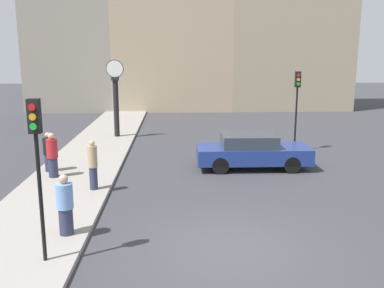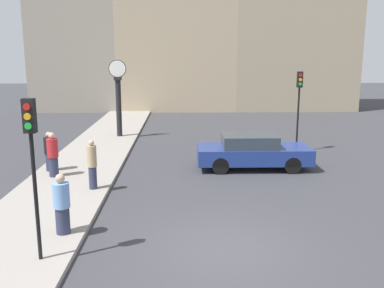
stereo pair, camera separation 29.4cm
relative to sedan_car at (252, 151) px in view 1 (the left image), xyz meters
name	(u,v)px [view 1 (the left image)]	position (x,y,z in m)	size (l,w,h in m)	color
ground_plane	(230,249)	(-1.92, -7.68, -0.76)	(120.00, 120.00, 0.00)	#38383D
sidewalk_corner	(97,147)	(-7.30, 4.10, -0.69)	(3.36, 27.56, 0.14)	gray
building_row	(194,20)	(-1.60, 20.00, 6.83)	(27.36, 5.00, 16.43)	gray
sedan_car	(252,151)	(0.00, 0.00, 0.00)	(4.79, 1.90, 1.48)	navy
traffic_light_near	(37,147)	(-6.33, -8.37, 2.08)	(0.26, 0.24, 3.77)	black
traffic_light_far	(297,95)	(2.69, 2.98, 2.09)	(0.26, 0.24, 3.98)	black
street_clock	(116,98)	(-6.63, 6.76, 1.57)	(0.99, 0.40, 4.35)	black
pedestrian_red_top	(52,155)	(-8.01, -1.49, 0.24)	(0.42, 0.42, 1.74)	#2D334C
pedestrian_black_jacket	(49,152)	(-8.40, -0.62, 0.17)	(0.43, 0.43, 1.61)	#2D334C
pedestrian_tan_coat	(93,165)	(-6.17, -3.08, 0.27)	(0.33, 0.33, 1.76)	#2D334C
pedestrian_blue_stripe	(65,205)	(-6.19, -6.90, 0.19)	(0.44, 0.44, 1.65)	#2D334C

